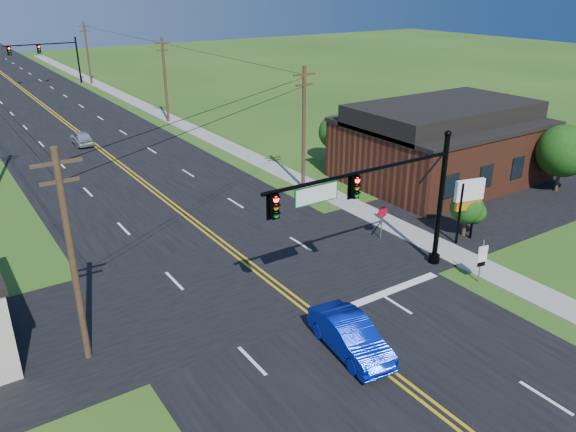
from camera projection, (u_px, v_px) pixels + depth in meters
ground at (430, 409)px, 20.41m from camera, size 260.00×260.00×0.00m
road_main at (73, 130)px, 58.79m from camera, size 16.00×220.00×0.04m
road_cross at (260, 276)px, 29.62m from camera, size 70.00×10.00×0.04m
sidewalk at (206, 136)px, 56.48m from camera, size 2.00×160.00×0.08m
signal_mast_main at (379, 199)px, 26.94m from camera, size 11.30×0.60×7.48m
signal_mast_far at (47, 54)px, 82.36m from camera, size 10.98×0.60×7.48m
brick_building at (440, 149)px, 43.55m from camera, size 14.20×11.20×4.70m
utility_pole_left_a at (72, 255)px, 21.41m from camera, size 1.80×0.28×9.00m
utility_pole_right_a at (304, 126)px, 40.49m from camera, size 1.80×0.28×9.00m
utility_pole_right_b at (165, 79)px, 60.46m from camera, size 1.80×0.28×9.00m
utility_pole_right_c at (87, 52)px, 83.50m from camera, size 1.80×0.28×9.00m
tree_right_front at (563, 151)px, 40.45m from camera, size 3.80×3.80×5.00m
tree_right_back at (336, 132)px, 47.56m from camera, size 3.00×3.00×4.10m
shrub_corner at (467, 208)px, 33.64m from camera, size 2.00×2.00×2.86m
blue_car at (350, 336)px, 23.28m from camera, size 2.16×4.80×1.53m
distant_car at (82, 138)px, 53.19m from camera, size 1.60×3.89×1.32m
route_sign at (482, 258)px, 28.55m from camera, size 0.59×0.15×2.38m
stop_sign at (382, 216)px, 33.37m from camera, size 0.75×0.09×2.12m
pylon_sign at (469, 197)px, 32.57m from camera, size 1.90×0.69×3.88m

